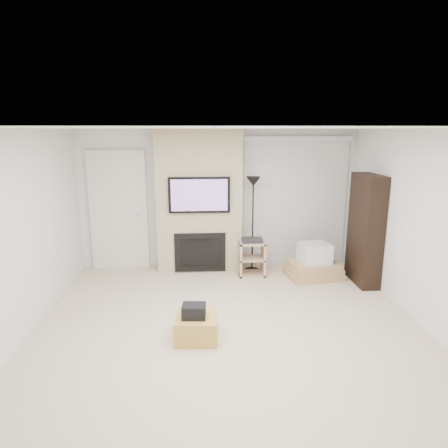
{
  "coord_description": "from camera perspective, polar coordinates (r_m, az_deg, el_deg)",
  "views": [
    {
      "loc": [
        -0.37,
        -4.42,
        2.49
      ],
      "look_at": [
        0.0,
        1.2,
        1.15
      ],
      "focal_mm": 32.0,
      "sensor_mm": 36.0,
      "label": 1
    }
  ],
  "objects": [
    {
      "name": "floor",
      "position": [
        5.09,
        0.91,
        -15.92
      ],
      "size": [
        5.0,
        5.5,
        0.0
      ],
      "primitive_type": "cube",
      "color": "beige",
      "rests_on": "ground"
    },
    {
      "name": "ceiling",
      "position": [
        4.44,
        1.03,
        13.52
      ],
      "size": [
        5.0,
        5.5,
        0.0
      ],
      "primitive_type": "cube",
      "color": "white",
      "rests_on": "wall_back"
    },
    {
      "name": "wall_back",
      "position": [
        7.29,
        -0.79,
        3.57
      ],
      "size": [
        5.0,
        0.0,
        2.5
      ],
      "primitive_type": "cube",
      "rotation": [
        1.57,
        0.0,
        0.0
      ],
      "color": "white",
      "rests_on": "ground"
    },
    {
      "name": "wall_front",
      "position": [
        2.11,
        7.56,
        -22.62
      ],
      "size": [
        5.0,
        0.0,
        2.5
      ],
      "primitive_type": "cube",
      "rotation": [
        1.57,
        0.0,
        0.0
      ],
      "color": "white",
      "rests_on": "ground"
    },
    {
      "name": "wall_left",
      "position": [
        5.06,
        -28.54,
        -2.45
      ],
      "size": [
        0.0,
        5.5,
        2.5
      ],
      "primitive_type": "cube",
      "rotation": [
        1.57,
        0.0,
        1.57
      ],
      "color": "white",
      "rests_on": "ground"
    },
    {
      "name": "wall_right",
      "position": [
        5.41,
        28.39,
        -1.5
      ],
      "size": [
        0.0,
        5.5,
        2.5
      ],
      "primitive_type": "cube",
      "rotation": [
        1.57,
        0.0,
        1.57
      ],
      "color": "white",
      "rests_on": "ground"
    },
    {
      "name": "hvac_vent",
      "position": [
        5.28,
        4.75,
        13.42
      ],
      "size": [
        0.35,
        0.18,
        0.01
      ],
      "primitive_type": "cube",
      "color": "silver",
      "rests_on": "ceiling"
    },
    {
      "name": "ottoman",
      "position": [
        5.01,
        -3.88,
        -14.48
      ],
      "size": [
        0.53,
        0.53,
        0.3
      ],
      "primitive_type": "cube",
      "rotation": [
        0.0,
        0.0,
        -0.07
      ],
      "color": "gold",
      "rests_on": "floor"
    },
    {
      "name": "black_bag",
      "position": [
        4.87,
        -4.31,
        -12.3
      ],
      "size": [
        0.29,
        0.24,
        0.16
      ],
      "primitive_type": "cube",
      "rotation": [
        0.0,
        0.0,
        -0.07
      ],
      "color": "black",
      "rests_on": "ottoman"
    },
    {
      "name": "fireplace_wall",
      "position": [
        7.07,
        -3.54,
        3.13
      ],
      "size": [
        1.5,
        0.47,
        2.5
      ],
      "color": "tan",
      "rests_on": "floor"
    },
    {
      "name": "entry_door",
      "position": [
        7.42,
        -14.8,
        1.76
      ],
      "size": [
        1.02,
        0.11,
        2.14
      ],
      "color": "silver",
      "rests_on": "floor"
    },
    {
      "name": "vertical_blinds",
      "position": [
        7.44,
        10.09,
        3.75
      ],
      "size": [
        1.98,
        0.1,
        2.37
      ],
      "color": "silver",
      "rests_on": "floor"
    },
    {
      "name": "floor_lamp",
      "position": [
        6.95,
        4.18,
        3.79
      ],
      "size": [
        0.25,
        0.25,
        1.7
      ],
      "color": "black",
      "rests_on": "floor"
    },
    {
      "name": "av_stand",
      "position": [
        6.98,
        3.99,
        -4.55
      ],
      "size": [
        0.45,
        0.38,
        0.66
      ],
      "color": "tan",
      "rests_on": "floor"
    },
    {
      "name": "box_stack",
      "position": [
        7.07,
        12.71,
        -5.64
      ],
      "size": [
        0.99,
        0.8,
        0.6
      ],
      "color": "tan",
      "rests_on": "floor"
    },
    {
      "name": "bookshelf",
      "position": [
        6.88,
        19.55,
        -0.77
      ],
      "size": [
        0.3,
        0.8,
        1.8
      ],
      "color": "black",
      "rests_on": "floor"
    }
  ]
}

